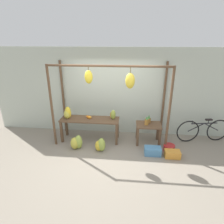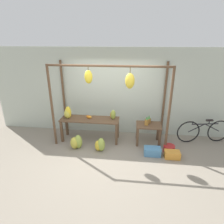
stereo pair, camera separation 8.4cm
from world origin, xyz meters
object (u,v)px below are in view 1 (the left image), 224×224
(banana_pile_ground_left, at_px, (76,143))
(parked_bicycle, at_px, (203,130))
(fruit_crate_purple, at_px, (172,154))
(orange_pile, at_px, (89,117))
(pineapple_cluster, at_px, (148,120))
(banana_pile_ground_right, at_px, (100,145))
(fruit_crate_white, at_px, (153,151))
(papaya_pile, at_px, (113,115))
(blue_bucket, at_px, (169,148))
(banana_pile_on_table, at_px, (68,113))

(banana_pile_ground_left, relative_size, parked_bicycle, 0.26)
(fruit_crate_purple, bearing_deg, orange_pile, 162.75)
(pineapple_cluster, bearing_deg, orange_pile, -179.59)
(banana_pile_ground_left, bearing_deg, banana_pile_ground_right, -4.25)
(fruit_crate_white, bearing_deg, pineapple_cluster, 100.28)
(papaya_pile, bearing_deg, pineapple_cluster, -1.37)
(banana_pile_ground_left, height_order, parked_bicycle, parked_bicycle)
(banana_pile_ground_left, distance_m, banana_pile_ground_right, 0.72)
(banana_pile_ground_right, distance_m, papaya_pile, 1.00)
(papaya_pile, bearing_deg, blue_bucket, -16.59)
(orange_pile, bearing_deg, parked_bicycle, 3.78)
(pineapple_cluster, xyz_separation_m, banana_pile_ground_right, (-1.34, -0.65, -0.54))
(blue_bucket, relative_size, papaya_pile, 1.08)
(blue_bucket, height_order, papaya_pile, papaya_pile)
(pineapple_cluster, relative_size, parked_bicycle, 0.17)
(banana_pile_ground_left, height_order, fruit_crate_white, banana_pile_ground_left)
(banana_pile_on_table, relative_size, papaya_pile, 1.28)
(banana_pile_ground_left, bearing_deg, orange_pile, 65.88)
(pineapple_cluster, relative_size, banana_pile_ground_right, 0.67)
(parked_bicycle, bearing_deg, orange_pile, -176.22)
(fruit_crate_white, bearing_deg, banana_pile_ground_right, 178.66)
(banana_pile_ground_left, distance_m, fruit_crate_purple, 2.71)
(orange_pile, distance_m, papaya_pile, 0.75)
(pineapple_cluster, bearing_deg, banana_pile_ground_right, -154.07)
(orange_pile, bearing_deg, fruit_crate_purple, -17.25)
(blue_bucket, xyz_separation_m, papaya_pile, (-1.67, 0.50, 0.76))
(banana_pile_ground_left, relative_size, fruit_crate_purple, 1.05)
(banana_pile_ground_right, bearing_deg, banana_pile_on_table, 151.61)
(parked_bicycle, distance_m, papaya_pile, 2.84)
(banana_pile_ground_right, bearing_deg, fruit_crate_purple, -3.35)
(banana_pile_ground_right, distance_m, blue_bucket, 1.97)
(orange_pile, height_order, banana_pile_ground_right, orange_pile)
(parked_bicycle, xyz_separation_m, papaya_pile, (-2.79, -0.20, 0.49))
(banana_pile_ground_right, bearing_deg, blue_bucket, 5.33)
(banana_pile_ground_left, xyz_separation_m, fruit_crate_white, (2.18, -0.09, -0.09))
(banana_pile_on_table, height_order, orange_pile, banana_pile_on_table)
(orange_pile, height_order, fruit_crate_white, orange_pile)
(parked_bicycle, xyz_separation_m, fruit_crate_purple, (-1.09, -0.99, -0.27))
(banana_pile_ground_right, relative_size, blue_bucket, 1.28)
(parked_bicycle, distance_m, fruit_crate_purple, 1.50)
(pineapple_cluster, distance_m, papaya_pile, 1.06)
(pineapple_cluster, bearing_deg, parked_bicycle, 7.25)
(orange_pile, bearing_deg, banana_pile_on_table, -175.69)
(pineapple_cluster, relative_size, blue_bucket, 0.86)
(fruit_crate_white, xyz_separation_m, papaya_pile, (-1.18, 0.71, 0.75))
(banana_pile_ground_left, xyz_separation_m, blue_bucket, (2.67, 0.13, -0.10))
(orange_pile, height_order, parked_bicycle, orange_pile)
(banana_pile_ground_right, height_order, papaya_pile, papaya_pile)
(pineapple_cluster, bearing_deg, fruit_crate_white, -79.72)
(papaya_pile, relative_size, fruit_crate_purple, 0.72)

